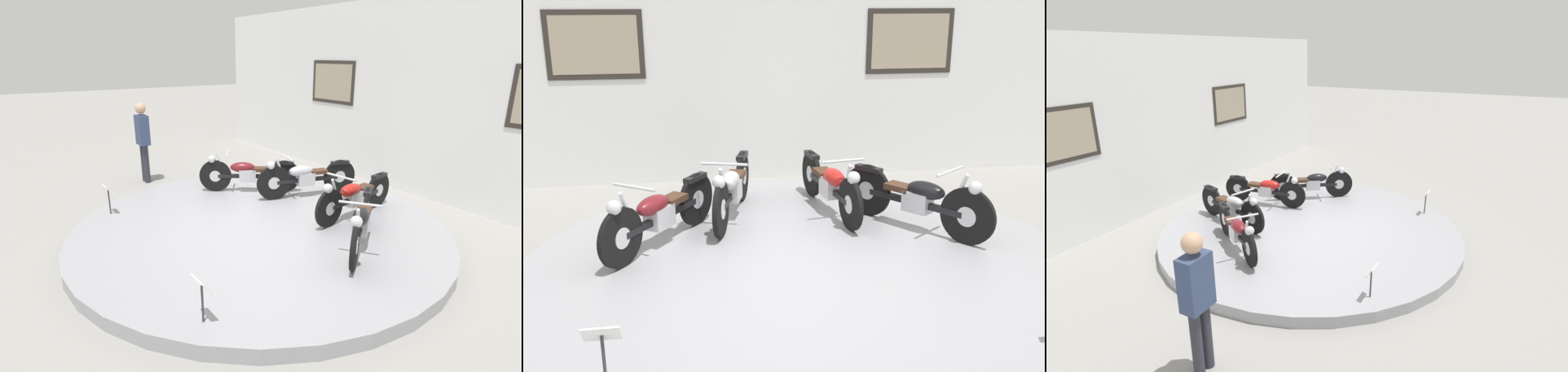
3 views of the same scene
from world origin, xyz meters
The scene contains 10 objects.
ground_plane centered at (0.00, 0.00, 0.00)m, with size 60.00×60.00×0.00m, color gray.
display_platform centered at (0.00, 0.00, 0.09)m, with size 5.85×5.85×0.19m, color #99999E.
back_wall centered at (0.00, 3.83, 1.94)m, with size 14.00×0.22×3.88m.
motorcycle_maroon centered at (-1.47, 0.70, 0.57)m, with size 1.18×1.65×0.79m.
motorcycle_silver centered at (-0.62, 1.45, 0.58)m, with size 0.68×1.94×0.80m.
motorcycle_red centered at (0.62, 1.45, 0.56)m, with size 0.54×1.96×0.78m.
motorcycle_black centered at (1.47, 0.70, 0.58)m, with size 1.23×1.64×0.80m.
info_placard_front_left centered at (-1.77, -1.87, 0.55)m, with size 0.26×0.11×0.51m.
info_placard_front_centre centered at (1.77, -1.87, 0.55)m, with size 0.26×0.11×0.51m.
visitor_standing centered at (-3.82, -0.56, 1.01)m, with size 0.36×0.23×1.77m.
Camera 3 is at (-6.65, -3.40, 3.59)m, focal length 28.00 mm.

